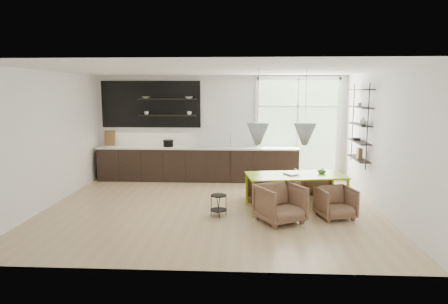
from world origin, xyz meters
TOP-DOWN VIEW (x-y plane):
  - room at (0.58, 1.10)m, footprint 7.02×6.01m
  - kitchen_run at (-0.69, 2.69)m, footprint 5.54×0.69m
  - right_shelving at (3.36, 1.17)m, footprint 0.26×1.22m
  - dining_table at (1.77, 0.03)m, footprint 2.15×1.22m
  - armchair_back_left at (1.10, 0.71)m, footprint 0.75×0.77m
  - armchair_back_right at (2.27, 0.91)m, footprint 0.80×0.82m
  - armchair_front_left at (1.38, -0.84)m, footprint 1.07×1.07m
  - armchair_front_right at (2.48, -0.53)m, footprint 0.81×0.82m
  - wire_stool at (0.18, -0.50)m, footprint 0.34×0.34m
  - table_book at (1.57, 0.01)m, footprint 0.35×0.39m
  - table_bowl at (2.34, 0.21)m, footprint 0.22×0.22m

SIDE VIEW (x-z plane):
  - wire_stool at x=0.18m, z-range 0.06..0.49m
  - armchair_front_right at x=2.48m, z-range 0.00..0.62m
  - armchair_back_left at x=1.10m, z-range 0.00..0.62m
  - armchair_back_right at x=2.27m, z-range 0.00..0.67m
  - armchair_front_left at x=1.38m, z-range 0.00..0.72m
  - kitchen_run at x=-0.69m, z-range -0.78..1.97m
  - dining_table at x=1.77m, z-range 0.32..1.06m
  - table_book at x=1.57m, z-range 0.74..0.77m
  - table_bowl at x=2.34m, z-range 0.74..0.80m
  - room at x=0.58m, z-range 0.00..2.92m
  - right_shelving at x=3.36m, z-range 0.70..2.60m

